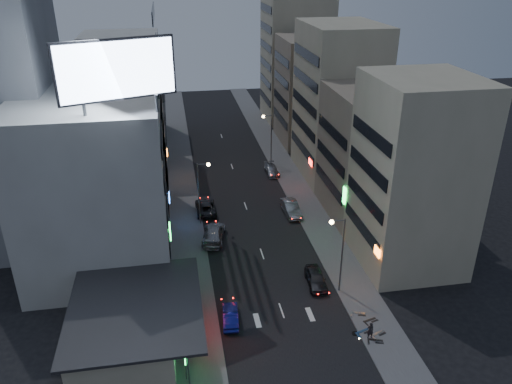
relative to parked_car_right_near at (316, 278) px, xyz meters
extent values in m
plane|color=black|center=(-4.29, -7.41, -0.76)|extent=(180.00, 180.00, 0.00)
cube|color=#4C4C4F|center=(-12.29, 22.59, -0.70)|extent=(4.00, 120.00, 0.12)
cube|color=#4C4C4F|center=(3.71, 22.59, -0.70)|extent=(4.00, 120.00, 0.12)
cube|color=#B0A48A|center=(-18.29, -5.41, 1.04)|extent=(8.00, 12.00, 3.60)
cube|color=black|center=(-17.29, -5.41, 2.99)|extent=(11.00, 13.00, 0.25)
cube|color=black|center=(-13.19, -5.41, 2.34)|extent=(0.12, 4.00, 0.90)
cube|color=#FF1E14|center=(-13.11, -5.41, 2.34)|extent=(0.04, 3.70, 0.70)
cube|color=#AEAEA9|center=(-21.29, 12.59, 8.24)|extent=(14.00, 24.00, 18.00)
cube|color=gray|center=(-30.29, 15.59, 16.24)|extent=(10.00, 14.00, 34.00)
cube|color=#B0A48A|center=(10.71, 3.09, 9.24)|extent=(10.00, 11.00, 20.00)
cube|color=gray|center=(11.21, 14.59, 7.24)|extent=(11.00, 12.00, 16.00)
cube|color=#B0A48A|center=(10.71, 27.59, 10.24)|extent=(10.00, 14.00, 22.00)
cube|color=#AEAEA9|center=(-19.79, 37.59, 9.24)|extent=(11.00, 10.00, 20.00)
cube|color=gray|center=(-20.29, 50.59, 6.74)|extent=(12.00, 10.00, 15.00)
cube|color=gray|center=(11.21, 42.59, 8.24)|extent=(11.00, 12.00, 18.00)
cube|color=#B0A48A|center=(11.71, 56.59, 11.24)|extent=(12.00, 12.00, 24.00)
cylinder|color=#595B60|center=(-20.29, 2.59, 17.99)|extent=(0.30, 0.30, 1.50)
cylinder|color=#595B60|center=(-14.29, 2.59, 17.99)|extent=(0.30, 0.30, 1.50)
cube|color=black|center=(-17.29, 2.59, 20.94)|extent=(9.52, 3.75, 5.00)
cube|color=#BFD7FF|center=(-17.21, 2.39, 20.94)|extent=(9.04, 3.34, 4.60)
cylinder|color=#595B60|center=(2.01, -1.41, 3.36)|extent=(0.16, 0.16, 8.00)
cylinder|color=#595B60|center=(1.31, -1.41, 7.26)|extent=(1.40, 0.10, 0.10)
sphere|color=#FFD88C|center=(0.71, -1.41, 7.16)|extent=(0.44, 0.44, 0.44)
cylinder|color=#595B60|center=(-10.59, 14.59, 3.36)|extent=(0.16, 0.16, 8.00)
cylinder|color=#595B60|center=(-9.89, 14.59, 7.26)|extent=(1.40, 0.10, 0.10)
sphere|color=#FFD88C|center=(-9.29, 14.59, 7.16)|extent=(0.44, 0.44, 0.44)
cylinder|color=#595B60|center=(2.01, 32.59, 3.36)|extent=(0.16, 0.16, 8.00)
cylinder|color=#595B60|center=(1.31, 32.59, 7.26)|extent=(1.40, 0.10, 0.10)
sphere|color=#FFD88C|center=(0.71, 32.59, 7.16)|extent=(0.44, 0.44, 0.44)
imported|color=#28292E|center=(0.00, 0.00, 0.00)|extent=(2.10, 4.56, 1.51)
imported|color=#A2A6AA|center=(1.12, 15.41, 0.07)|extent=(1.95, 5.08, 1.65)
imported|color=#242529|center=(-9.64, 17.79, -0.02)|extent=(2.53, 5.36, 1.48)
imported|color=#9A9BA2|center=(1.31, 28.57, -0.10)|extent=(1.88, 4.54, 1.31)
imported|color=navy|center=(-9.21, -4.13, -0.10)|extent=(1.74, 4.09, 1.31)
imported|color=gray|center=(-9.29, 10.58, 0.10)|extent=(3.55, 6.26, 1.71)
imported|color=black|center=(2.41, -8.44, 0.17)|extent=(0.61, 0.42, 1.62)
camera|label=1|loc=(-13.12, -39.97, 29.37)|focal=35.00mm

